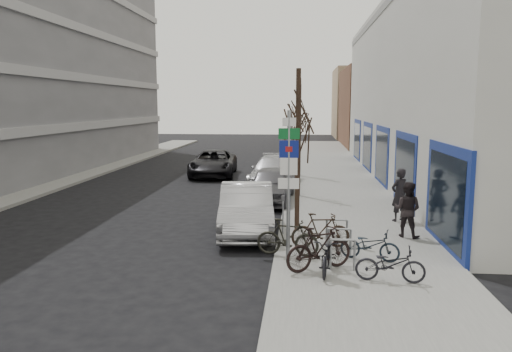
% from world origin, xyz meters
% --- Properties ---
extents(ground, '(120.00, 120.00, 0.00)m').
position_xyz_m(ground, '(0.00, 0.00, 0.00)').
color(ground, black).
rests_on(ground, ground).
extents(sidewalk_east, '(5.00, 70.00, 0.15)m').
position_xyz_m(sidewalk_east, '(4.50, 10.00, 0.07)').
color(sidewalk_east, slate).
rests_on(sidewalk_east, ground).
extents(sidewalk_west, '(3.00, 70.00, 0.15)m').
position_xyz_m(sidewalk_west, '(-11.00, 10.00, 0.07)').
color(sidewalk_west, slate).
rests_on(sidewalk_west, ground).
extents(brick_building_far, '(12.00, 14.00, 8.00)m').
position_xyz_m(brick_building_far, '(13.00, 40.00, 4.00)').
color(brick_building_far, brown).
rests_on(brick_building_far, ground).
extents(tan_building_far, '(13.00, 12.00, 9.00)m').
position_xyz_m(tan_building_far, '(13.50, 55.00, 4.50)').
color(tan_building_far, '#937A5B').
rests_on(tan_building_far, ground).
extents(highway_sign_pole, '(0.55, 0.10, 4.20)m').
position_xyz_m(highway_sign_pole, '(2.40, -0.01, 2.46)').
color(highway_sign_pole, gray).
rests_on(highway_sign_pole, ground).
extents(bike_rack, '(0.66, 2.26, 0.83)m').
position_xyz_m(bike_rack, '(3.80, 0.60, 0.66)').
color(bike_rack, gray).
rests_on(bike_rack, sidewalk_east).
extents(tree_near, '(1.80, 1.80, 5.50)m').
position_xyz_m(tree_near, '(2.60, 3.50, 4.10)').
color(tree_near, black).
rests_on(tree_near, ground).
extents(tree_mid, '(1.80, 1.80, 5.50)m').
position_xyz_m(tree_mid, '(2.60, 10.00, 4.10)').
color(tree_mid, black).
rests_on(tree_mid, ground).
extents(tree_far, '(1.80, 1.80, 5.50)m').
position_xyz_m(tree_far, '(2.60, 16.50, 4.10)').
color(tree_far, black).
rests_on(tree_far, ground).
extents(meter_front, '(0.10, 0.08, 1.27)m').
position_xyz_m(meter_front, '(2.15, 3.00, 0.92)').
color(meter_front, gray).
rests_on(meter_front, sidewalk_east).
extents(meter_mid, '(0.10, 0.08, 1.27)m').
position_xyz_m(meter_mid, '(2.15, 8.50, 0.92)').
color(meter_mid, gray).
rests_on(meter_mid, sidewalk_east).
extents(meter_back, '(0.10, 0.08, 1.27)m').
position_xyz_m(meter_back, '(2.15, 14.00, 0.92)').
color(meter_back, gray).
rests_on(meter_back, sidewalk_east).
extents(bike_near_left, '(0.77, 1.79, 1.06)m').
position_xyz_m(bike_near_left, '(3.42, -0.68, 0.68)').
color(bike_near_left, black).
rests_on(bike_near_left, sidewalk_east).
extents(bike_near_right, '(1.95, 1.44, 1.16)m').
position_xyz_m(bike_near_right, '(3.20, -0.53, 0.73)').
color(bike_near_right, black).
rests_on(bike_near_right, sidewalk_east).
extents(bike_mid_curb, '(1.68, 0.96, 0.98)m').
position_xyz_m(bike_mid_curb, '(4.60, 0.42, 0.64)').
color(bike_mid_curb, black).
rests_on(bike_mid_curb, sidewalk_east).
extents(bike_mid_inner, '(1.83, 0.79, 1.07)m').
position_xyz_m(bike_mid_inner, '(2.37, 0.60, 0.69)').
color(bike_mid_inner, black).
rests_on(bike_mid_inner, sidewalk_east).
extents(bike_far_curb, '(1.69, 0.69, 1.00)m').
position_xyz_m(bike_far_curb, '(4.86, -1.24, 0.65)').
color(bike_far_curb, black).
rests_on(bike_far_curb, sidewalk_east).
extents(bike_far_inner, '(1.81, 0.76, 1.06)m').
position_xyz_m(bike_far_inner, '(3.31, 1.49, 0.68)').
color(bike_far_inner, black).
rests_on(bike_far_inner, sidewalk_east).
extents(parked_car_front, '(2.25, 5.15, 1.65)m').
position_xyz_m(parked_car_front, '(0.89, 3.60, 0.82)').
color(parked_car_front, '#B1B1B6').
rests_on(parked_car_front, ground).
extents(parked_car_mid, '(2.08, 4.75, 1.59)m').
position_xyz_m(parked_car_mid, '(1.40, 8.98, 0.80)').
color(parked_car_mid, '#515055').
rests_on(parked_car_mid, ground).
extents(parked_car_back, '(2.65, 5.74, 1.62)m').
position_xyz_m(parked_car_back, '(1.28, 13.21, 0.81)').
color(parked_car_back, '#A5A5AA').
rests_on(parked_car_back, ground).
extents(lane_car, '(2.96, 5.80, 1.57)m').
position_xyz_m(lane_car, '(-2.64, 17.03, 0.78)').
color(lane_car, black).
rests_on(lane_car, ground).
extents(pedestrian_near, '(0.84, 0.77, 1.93)m').
position_xyz_m(pedestrian_near, '(6.26, 5.20, 1.11)').
color(pedestrian_near, black).
rests_on(pedestrian_near, sidewalk_east).
extents(pedestrian_far, '(0.80, 0.71, 1.80)m').
position_xyz_m(pedestrian_far, '(6.10, 2.99, 1.05)').
color(pedestrian_far, black).
rests_on(pedestrian_far, sidewalk_east).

